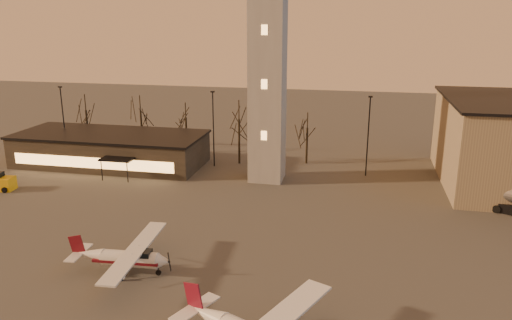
{
  "coord_description": "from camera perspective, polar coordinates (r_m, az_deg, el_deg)",
  "views": [
    {
      "loc": [
        10.96,
        -27.85,
        19.38
      ],
      "look_at": [
        2.24,
        13.0,
        7.36
      ],
      "focal_mm": 35.0,
      "sensor_mm": 36.0,
      "label": 1
    }
  ],
  "objects": [
    {
      "name": "cessna_rear",
      "position": [
        40.84,
        -14.03,
        -11.18
      ],
      "size": [
        8.61,
        10.87,
        2.99
      ],
      "rotation": [
        0.0,
        0.0,
        0.06
      ],
      "color": "silver",
      "rests_on": "ground"
    },
    {
      "name": "terminal",
      "position": [
        70.45,
        -16.28,
        1.24
      ],
      "size": [
        25.4,
        12.2,
        4.3
      ],
      "color": "black",
      "rests_on": "ground"
    },
    {
      "name": "tree_row",
      "position": [
        72.66,
        -8.05,
        5.23
      ],
      "size": [
        37.2,
        9.2,
        8.8
      ],
      "color": "black",
      "rests_on": "ground"
    },
    {
      "name": "light_poles",
      "position": [
        61.39,
        1.92,
        2.88
      ],
      "size": [
        58.5,
        12.25,
        10.14
      ],
      "color": "black",
      "rests_on": "ground"
    },
    {
      "name": "ground",
      "position": [
        35.66,
        -8.28,
        -17.06
      ],
      "size": [
        220.0,
        220.0,
        0.0
      ],
      "primitive_type": "plane",
      "color": "#3C3937",
      "rests_on": "ground"
    },
    {
      "name": "control_tower",
      "position": [
        58.96,
        1.35,
        13.07
      ],
      "size": [
        6.8,
        6.8,
        32.6
      ],
      "color": "gray",
      "rests_on": "ground"
    }
  ]
}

